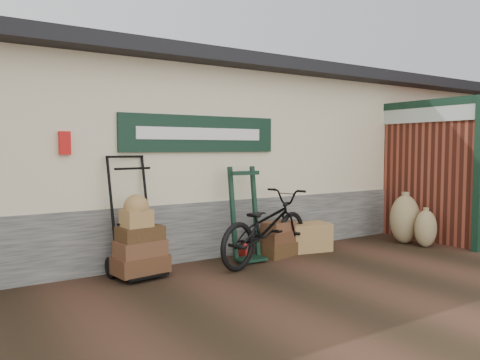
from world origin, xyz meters
name	(u,v)px	position (x,y,z in m)	size (l,w,h in m)	color
ground	(254,271)	(0.00, 0.00, 0.00)	(80.00, 80.00, 0.00)	black
station_building	(170,154)	(-0.01, 2.74, 1.61)	(14.40, 4.10, 3.20)	#4C4C47
brick_outbuilding	(401,168)	(4.70, 1.19, 1.30)	(1.71, 4.51, 2.62)	maroon
porter_trolley	(133,215)	(-1.48, 0.72, 0.83)	(0.83, 0.63, 1.67)	black
green_barrow	(246,214)	(0.27, 0.61, 0.72)	(0.52, 0.44, 1.44)	black
suitcase_stack	(277,239)	(0.85, 0.56, 0.28)	(0.64, 0.40, 0.57)	#3C2713
wicker_hamper	(308,237)	(1.53, 0.60, 0.23)	(0.72, 0.47, 0.47)	olive
bicycle	(266,223)	(0.46, 0.34, 0.60)	(2.07, 0.72, 1.20)	black
burlap_sack_left	(405,219)	(3.43, 0.11, 0.44)	(0.55, 0.46, 0.88)	olive
burlap_sack_right	(426,229)	(3.45, -0.31, 0.33)	(0.41, 0.34, 0.65)	olive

